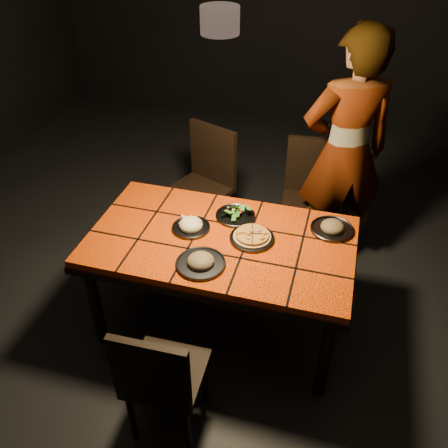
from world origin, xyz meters
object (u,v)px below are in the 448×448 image
(dining_table, at_px, (221,248))
(chair_far_right, at_px, (311,190))
(diner, at_px, (345,154))
(plate_pasta, at_px, (191,226))
(plate_pizza, at_px, (252,237))
(chair_near, at_px, (160,377))
(chair_far_left, at_px, (205,178))

(dining_table, height_order, chair_far_right, chair_far_right)
(dining_table, distance_m, diner, 1.19)
(dining_table, xyz_separation_m, plate_pasta, (-0.21, 0.04, 0.10))
(diner, xyz_separation_m, plate_pizza, (-0.46, -0.94, -0.15))
(chair_near, relative_size, chair_far_left, 0.89)
(chair_far_left, distance_m, diner, 1.11)
(chair_far_left, bearing_deg, dining_table, -45.19)
(chair_far_left, height_order, chair_far_right, chair_far_left)
(dining_table, distance_m, chair_far_right, 1.12)
(dining_table, xyz_separation_m, chair_far_right, (0.43, 1.03, -0.14))
(chair_far_left, relative_size, plate_pizza, 3.54)
(chair_far_right, bearing_deg, plate_pasta, -128.16)
(chair_near, distance_m, plate_pizza, 0.97)
(chair_near, height_order, chair_far_right, chair_far_right)
(chair_near, bearing_deg, dining_table, -96.51)
(chair_far_right, bearing_deg, chair_near, -110.31)
(chair_far_left, xyz_separation_m, plate_pizza, (0.59, -0.91, 0.21))
(diner, distance_m, plate_pasta, 1.27)
(chair_far_right, height_order, plate_pasta, chair_far_right)
(dining_table, relative_size, chair_near, 1.88)
(dining_table, relative_size, chair_far_right, 1.74)
(chair_far_right, bearing_deg, diner, -18.12)
(dining_table, bearing_deg, chair_far_left, 113.26)
(dining_table, bearing_deg, chair_near, -94.84)
(chair_near, bearing_deg, chair_far_left, -81.17)
(chair_far_right, xyz_separation_m, diner, (0.21, -0.05, 0.38))
(chair_near, height_order, chair_far_left, chair_far_left)
(plate_pizza, distance_m, plate_pasta, 0.39)
(chair_far_left, xyz_separation_m, plate_pasta, (0.20, -0.91, 0.22))
(chair_far_left, bearing_deg, diner, 23.30)
(chair_far_left, relative_size, chair_far_right, 1.04)
(chair_far_right, bearing_deg, dining_table, -118.15)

